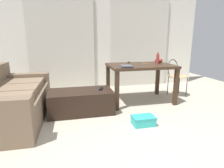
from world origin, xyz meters
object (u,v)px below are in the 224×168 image
Objects in this scene: book_stack at (126,66)px; scissors at (146,63)px; bottle_near at (158,59)px; tv_remote_primary at (101,89)px; tv_remote_on_table at (129,62)px; shoebox at (143,121)px; couch at (9,101)px; coffee_table at (81,101)px; wire_chair at (175,73)px; bowl at (159,60)px; craft_table at (140,70)px.

scissors is (0.54, 0.37, -0.01)m from book_stack.
tv_remote_primary is at bearing -164.84° from bottle_near.
tv_remote_on_table is (-0.51, 0.29, -0.09)m from bottle_near.
tv_remote_on_table reaches higher than shoebox.
tv_remote_on_table is (2.16, 0.70, 0.45)m from couch.
bottle_near is 0.25m from scissors.
bottle_near is 0.79m from book_stack.
tv_remote_on_table is at bearing 31.01° from coffee_table.
coffee_table reaches higher than shoebox.
couch reaches higher than scissors.
bottle_near reaches higher than wire_chair.
scissors reaches higher than coffee_table.
bowl reaches higher than coffee_table.
tv_remote_primary is (-1.02, -0.44, -0.36)m from scissors.
wire_chair reaches higher than shoebox.
shoebox is at bearing -18.42° from couch.
wire_chair reaches higher than coffee_table.
wire_chair is 3.56× the size of bottle_near.
wire_chair reaches higher than tv_remote_primary.
shoebox is at bearing -35.02° from tv_remote_primary.
coffee_table is 1.30× the size of wire_chair.
couch is at bearing -176.78° from coffee_table.
shoebox is (1.96, -0.65, -0.24)m from couch.
craft_table is at bearing 9.80° from couch.
tv_remote_on_table is at bearing 115.50° from craft_table.
book_stack is (-0.74, -0.26, -0.09)m from bottle_near.
tv_remote_primary is 0.54× the size of shoebox.
tv_remote_on_table is (-1.02, 0.15, 0.25)m from wire_chair.
bottle_near is at bearing 12.57° from coffee_table.
shoebox is (-1.23, -1.20, -0.44)m from wire_chair.
coffee_table is at bearing -156.09° from tv_remote_primary.
scissors is at bearing 11.99° from couch.
bowl is at bearing 17.63° from coffee_table.
coffee_table is (1.10, 0.06, -0.12)m from couch.
couch is at bearing -170.21° from wire_chair.
coffee_table is at bearing -162.37° from bowl.
bowl is at bearing 13.14° from scissors.
tv_remote_on_table is (-0.14, 0.30, 0.11)m from craft_table.
bowl is at bearing 56.23° from shoebox.
bottle_near is 1.30× the size of tv_remote_primary.
tv_remote_primary is at bearing -164.89° from wire_chair.
tv_remote_primary is (1.46, 0.08, 0.08)m from couch.
wire_chair is 0.75m from scissors.
book_stack is (-0.37, -0.25, 0.12)m from craft_table.
wire_chair is 2.50× the size of shoebox.
wire_chair is at bearing 14.99° from bottle_near.
craft_table is at bearing -40.11° from tv_remote_on_table.
tv_remote_on_table reaches higher than scissors.
bowl is 1.68m from shoebox.
tv_remote_on_table is at bearing 61.76° from tv_remote_primary.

